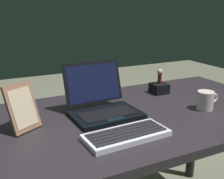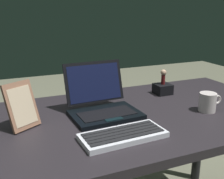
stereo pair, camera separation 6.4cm
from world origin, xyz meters
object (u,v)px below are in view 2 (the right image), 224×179
(laptop_front, at_px, (102,104))
(photo_frame, at_px, (22,106))
(external_keyboard, at_px, (123,135))
(coffee_mug, at_px, (208,102))
(figurine, at_px, (163,75))
(figurine_stand, at_px, (163,89))

(laptop_front, distance_m, photo_frame, 0.35)
(laptop_front, xyz_separation_m, external_keyboard, (-0.02, -0.26, -0.03))
(laptop_front, relative_size, photo_frame, 1.64)
(external_keyboard, xyz_separation_m, coffee_mug, (0.48, 0.10, 0.03))
(laptop_front, xyz_separation_m, photo_frame, (-0.35, -0.02, 0.05))
(photo_frame, bearing_deg, figurine, 12.18)
(laptop_front, height_order, figurine_stand, laptop_front)
(laptop_front, distance_m, external_keyboard, 0.26)
(laptop_front, bearing_deg, external_keyboard, -93.69)
(laptop_front, bearing_deg, photo_frame, -177.16)
(external_keyboard, distance_m, figurine, 0.61)
(laptop_front, relative_size, coffee_mug, 2.60)
(photo_frame, relative_size, coffee_mug, 1.58)
(laptop_front, xyz_separation_m, figurine_stand, (0.42, 0.15, -0.02))
(photo_frame, xyz_separation_m, figurine_stand, (0.77, 0.17, -0.07))
(figurine_stand, relative_size, coffee_mug, 0.74)
(external_keyboard, bearing_deg, figurine, 42.93)
(photo_frame, bearing_deg, external_keyboard, -35.99)
(figurine, bearing_deg, external_keyboard, -137.07)
(figurine_stand, bearing_deg, figurine, -153.43)
(figurine, relative_size, coffee_mug, 0.70)
(laptop_front, bearing_deg, figurine_stand, 19.47)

